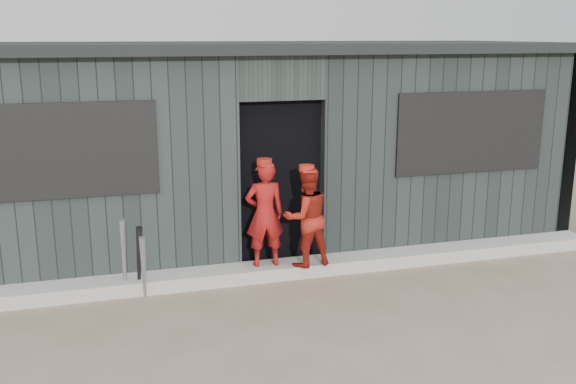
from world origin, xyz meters
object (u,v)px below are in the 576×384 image
object	(u,v)px
bat_left	(124,257)
player_grey_back	(320,210)
bat_right	(139,260)
dugout	(254,143)
player_red_left	(265,214)
bat_mid	(144,267)
player_red_right	(306,217)

from	to	relation	value
bat_left	player_grey_back	world-z (taller)	player_grey_back
bat_right	dugout	xyz separation A→B (m)	(1.67, 1.81, 0.89)
bat_left	player_red_left	distance (m)	1.60
bat_left	dugout	size ratio (longest dim) A/B	0.10
bat_mid	player_red_right	bearing A→B (deg)	3.74
bat_right	player_grey_back	distance (m)	2.38
bat_mid	dugout	xyz separation A→B (m)	(1.64, 1.92, 0.94)
bat_mid	player_red_right	distance (m)	1.86
player_red_right	dugout	world-z (taller)	dugout
player_grey_back	bat_mid	bearing A→B (deg)	27.39
bat_mid	player_grey_back	size ratio (longest dim) A/B	0.60
bat_mid	bat_right	world-z (taller)	bat_right
player_red_right	player_red_left	bearing A→B (deg)	-23.29
bat_mid	player_red_left	size ratio (longest dim) A/B	0.58
bat_right	player_red_right	bearing A→B (deg)	0.37
player_red_right	dugout	xyz separation A→B (m)	(-0.19, 1.80, 0.57)
player_red_right	player_grey_back	xyz separation A→B (m)	(0.41, 0.70, -0.13)
bat_mid	player_grey_back	world-z (taller)	player_grey_back
bat_mid	dugout	bearing A→B (deg)	49.59
bat_mid	player_grey_back	distance (m)	2.39
bat_right	player_grey_back	world-z (taller)	player_grey_back
bat_left	player_grey_back	distance (m)	2.52
bat_left	bat_mid	bearing A→B (deg)	-38.06
player_grey_back	dugout	size ratio (longest dim) A/B	0.14
player_red_left	player_grey_back	xyz separation A→B (m)	(0.86, 0.57, -0.17)
bat_left	dugout	world-z (taller)	dugout
player_grey_back	dugout	xyz separation A→B (m)	(-0.59, 1.10, 0.70)
bat_left	bat_mid	size ratio (longest dim) A/B	1.24
player_grey_back	player_red_left	bearing A→B (deg)	41.01
bat_left	player_grey_back	bearing A→B (deg)	15.46
dugout	bat_right	bearing A→B (deg)	-132.68
bat_left	bat_right	distance (m)	0.16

